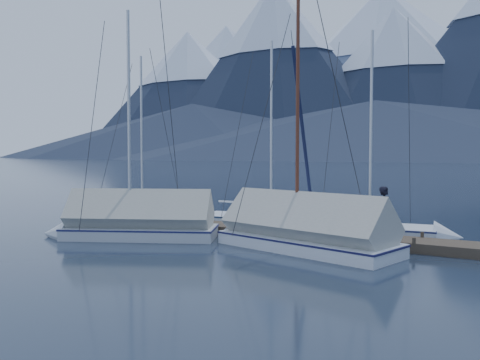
% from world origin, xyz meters
% --- Properties ---
extents(ground, '(1000.00, 1000.00, 0.00)m').
position_xyz_m(ground, '(0.00, 0.00, 0.00)').
color(ground, black).
rests_on(ground, ground).
extents(dock, '(18.00, 1.50, 0.54)m').
position_xyz_m(dock, '(0.00, 2.00, 0.11)').
color(dock, '#382D23').
rests_on(dock, ground).
extents(mooring_posts, '(15.12, 1.52, 0.35)m').
position_xyz_m(mooring_posts, '(-0.50, 2.00, 0.35)').
color(mooring_posts, '#382D23').
rests_on(mooring_posts, ground).
extents(sailboat_open_left, '(7.10, 3.11, 9.13)m').
position_xyz_m(sailboat_open_left, '(-6.90, 4.55, 0.16)').
color(sailboat_open_left, white).
rests_on(sailboat_open_left, ground).
extents(sailboat_open_mid, '(6.98, 2.95, 9.08)m').
position_xyz_m(sailboat_open_mid, '(0.63, 4.55, 0.16)').
color(sailboat_open_mid, white).
rests_on(sailboat_open_mid, ground).
extents(sailboat_open_right, '(6.93, 3.03, 8.91)m').
position_xyz_m(sailboat_open_right, '(5.18, 4.29, 0.16)').
color(sailboat_open_right, silver).
rests_on(sailboat_open_right, ground).
extents(sailboat_covered_near, '(7.65, 3.87, 9.53)m').
position_xyz_m(sailboat_covered_near, '(3.19, 0.19, 0.47)').
color(sailboat_covered_near, white).
rests_on(sailboat_covered_near, ground).
extents(sailboat_covered_far, '(7.05, 4.72, 9.58)m').
position_xyz_m(sailboat_covered_far, '(-3.27, -1.12, 0.47)').
color(sailboat_covered_far, silver).
rests_on(sailboat_covered_far, ground).
extents(person, '(0.61, 0.75, 1.78)m').
position_xyz_m(person, '(5.79, 2.27, 1.23)').
color(person, black).
rests_on(person, dock).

